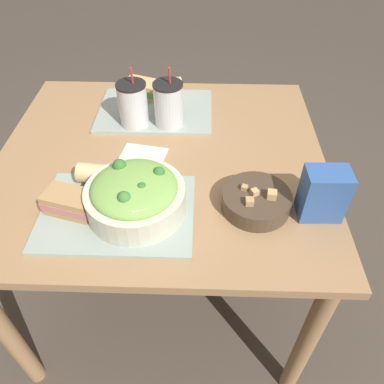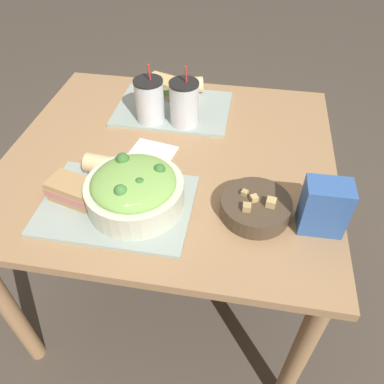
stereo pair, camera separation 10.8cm
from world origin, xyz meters
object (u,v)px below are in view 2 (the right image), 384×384
object	(u,v)px
sandwich_far	(164,86)
drink_cup_dark	(150,102)
drink_cup_red	(184,105)
napkin_folded	(153,151)
baguette_near	(113,167)
sandwich_near	(72,190)
salad_bowl	(135,190)
baguette_far	(182,85)
soup_bowl	(256,207)
chip_bag	(324,207)

from	to	relation	value
sandwich_far	drink_cup_dark	bearing A→B (deg)	-71.15
drink_cup_red	napkin_folded	xyz separation A→B (m)	(-0.08, -0.17, -0.09)
baguette_near	sandwich_far	bearing A→B (deg)	1.36
sandwich_near	salad_bowl	bearing A→B (deg)	17.63
salad_bowl	sandwich_far	xyz separation A→B (m)	(-0.06, 0.64, -0.02)
salad_bowl	baguette_far	xyz separation A→B (m)	(0.01, 0.66, -0.02)
soup_bowl	sandwich_far	size ratio (longest dim) A/B	1.22
drink_cup_red	baguette_far	bearing A→B (deg)	102.92
baguette_far	drink_cup_dark	distance (m)	0.24
drink_cup_red	napkin_folded	distance (m)	0.21
baguette_near	drink_cup_dark	size ratio (longest dim) A/B	0.82
soup_bowl	sandwich_near	xyz separation A→B (m)	(-0.53, -0.04, 0.02)
salad_bowl	napkin_folded	world-z (taller)	salad_bowl
sandwich_far	napkin_folded	xyz separation A→B (m)	(0.05, -0.37, -0.04)
baguette_near	sandwich_far	xyz separation A→B (m)	(0.04, 0.53, 0.00)
salad_bowl	drink_cup_red	world-z (taller)	drink_cup_red
sandwich_far	baguette_far	xyz separation A→B (m)	(0.07, 0.02, -0.00)
drink_cup_red	chip_bag	size ratio (longest dim) A/B	1.43
baguette_far	chip_bag	distance (m)	0.82
salad_bowl	chip_bag	xyz separation A→B (m)	(0.52, 0.01, 0.01)
baguette_near	chip_bag	distance (m)	0.63
sandwich_near	chip_bag	size ratio (longest dim) A/B	1.01
baguette_far	drink_cup_red	distance (m)	0.23
sandwich_near	drink_cup_dark	size ratio (longest dim) A/B	0.72
baguette_far	napkin_folded	xyz separation A→B (m)	(-0.03, -0.39, -0.04)
baguette_near	drink_cup_red	distance (m)	0.37
sandwich_near	baguette_near	xyz separation A→B (m)	(0.08, 0.12, -0.00)
baguette_far	drink_cup_dark	bearing A→B (deg)	146.16
sandwich_far	drink_cup_red	distance (m)	0.24
soup_bowl	sandwich_far	xyz separation A→B (m)	(-0.41, 0.61, 0.02)
sandwich_near	baguette_far	distance (m)	0.69
sandwich_far	drink_cup_red	size ratio (longest dim) A/B	0.74
sandwich_far	baguette_near	bearing A→B (deg)	-74.56
salad_bowl	soup_bowl	bearing A→B (deg)	5.04
soup_bowl	drink_cup_red	world-z (taller)	drink_cup_red
salad_bowl	sandwich_far	world-z (taller)	salad_bowl
sandwich_near	chip_bag	xyz separation A→B (m)	(0.71, 0.02, 0.03)
sandwich_far	chip_bag	distance (m)	0.86
chip_bag	salad_bowl	bearing A→B (deg)	179.95
baguette_far	napkin_folded	size ratio (longest dim) A/B	1.09
sandwich_near	chip_bag	bearing A→B (deg)	16.54
baguette_far	drink_cup_red	size ratio (longest dim) A/B	0.82
baguette_near	baguette_far	world-z (taller)	same
soup_bowl	chip_bag	distance (m)	0.18
soup_bowl	baguette_near	size ratio (longest dim) A/B	1.11
baguette_far	salad_bowl	bearing A→B (deg)	164.81
chip_bag	sandwich_far	bearing A→B (deg)	131.62
baguette_far	drink_cup_red	xyz separation A→B (m)	(0.05, -0.22, 0.04)
drink_cup_dark	napkin_folded	xyz separation A→B (m)	(0.05, -0.17, -0.09)
sandwich_near	baguette_near	distance (m)	0.15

